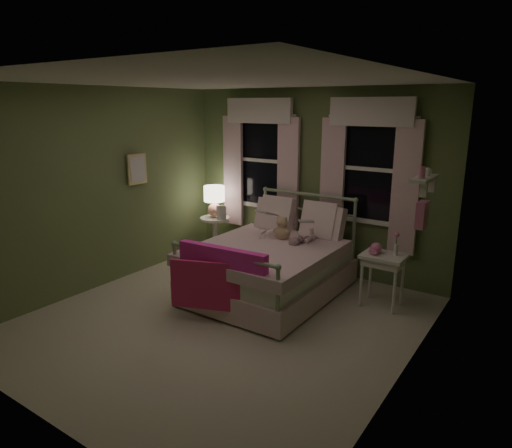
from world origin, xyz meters
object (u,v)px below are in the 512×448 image
Objects in this scene: bed at (271,265)px; nightstand_right at (383,263)px; teddy_bear at (282,230)px; child_right at (308,220)px; nightstand_left at (215,232)px; table_lamp at (214,198)px; child_left at (271,215)px.

bed is 1.38m from nightstand_right.
teddy_bear is at bearing -172.87° from nightstand_right.
child_right is 1.89m from nightstand_left.
nightstand_left is 0.54m from table_lamp.
table_lamp reaches higher than teddy_bear.
nightstand_left is at bearing -21.56° from child_left.
teddy_bear is (-0.28, -0.16, -0.14)m from child_right.
nightstand_left is (-1.52, 0.72, 0.03)m from bed.
teddy_bear is at bearing 142.71° from child_left.
bed is 6.25× the size of teddy_bear.
child_right is 1.09m from nightstand_right.
nightstand_right is (2.82, -0.30, 0.13)m from nightstand_left.
teddy_bear reaches higher than nightstand_right.
teddy_bear is 1.34m from nightstand_right.
child_left reaches higher than bed.
child_right is at bearing 29.50° from teddy_bear.
nightstand_left is at bearing 163.08° from teddy_bear.
bed reaches higher than table_lamp.
child_left reaches higher than teddy_bear.
nightstand_right is at bearing -6.03° from nightstand_left.
child_left is 0.56m from child_right.
child_right reaches higher than nightstand_right.
nightstand_left and nightstand_right have the same top height.
teddy_bear is at bearing -16.92° from table_lamp.
table_lamp is (-1.80, 0.30, 0.03)m from child_right.
bed is 2.93× the size of child_left.
nightstand_right is (1.02, 0.00, -0.38)m from child_right.
bed is 2.84× the size of child_right.
child_right is 1.47× the size of table_lamp.
table_lamp is (-1.24, 0.30, 0.04)m from child_left.
bed is 1.68m from nightstand_left.
child_left is 0.35m from teddy_bear.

